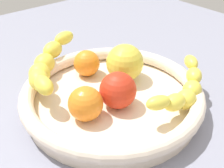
% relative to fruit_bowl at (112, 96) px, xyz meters
% --- Properties ---
extents(kitchen_counter, '(1.20, 1.20, 0.03)m').
position_rel_fruit_bowl_xyz_m(kitchen_counter, '(0.00, 0.00, -0.04)').
color(kitchen_counter, gray).
rests_on(kitchen_counter, ground).
extents(fruit_bowl, '(0.32, 0.32, 0.04)m').
position_rel_fruit_bowl_xyz_m(fruit_bowl, '(0.00, 0.00, 0.00)').
color(fruit_bowl, beige).
rests_on(fruit_bowl, kitchen_counter).
extents(banana_draped_left, '(0.18, 0.10, 0.05)m').
position_rel_fruit_bowl_xyz_m(banana_draped_left, '(0.08, -0.09, 0.03)').
color(banana_draped_left, yellow).
rests_on(banana_draped_left, fruit_bowl).
extents(banana_draped_right, '(0.17, 0.18, 0.06)m').
position_rel_fruit_bowl_xyz_m(banana_draped_right, '(-0.06, 0.12, 0.03)').
color(banana_draped_right, yellow).
rests_on(banana_draped_right, fruit_bowl).
extents(orange_front, '(0.05, 0.05, 0.05)m').
position_rel_fruit_bowl_xyz_m(orange_front, '(0.01, 0.09, 0.02)').
color(orange_front, orange).
rests_on(orange_front, fruit_bowl).
extents(orange_mid_left, '(0.06, 0.06, 0.06)m').
position_rel_fruit_bowl_xyz_m(orange_mid_left, '(-0.07, -0.02, 0.02)').
color(orange_mid_left, orange).
rests_on(orange_mid_left, fruit_bowl).
extents(apple_yellow, '(0.07, 0.07, 0.07)m').
position_rel_fruit_bowl_xyz_m(apple_yellow, '(0.06, 0.03, 0.03)').
color(apple_yellow, '#DACA41').
rests_on(apple_yellow, fruit_bowl).
extents(tomato_red, '(0.06, 0.06, 0.06)m').
position_rel_fruit_bowl_xyz_m(tomato_red, '(-0.01, -0.02, 0.03)').
color(tomato_red, red).
rests_on(tomato_red, fruit_bowl).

